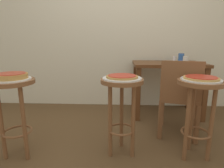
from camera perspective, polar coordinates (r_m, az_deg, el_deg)
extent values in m
plane|color=brown|center=(1.72, -0.14, -23.89)|extent=(6.00, 6.00, 0.00)
cube|color=beige|center=(3.07, 1.53, 21.52)|extent=(6.00, 0.10, 3.00)
cylinder|color=brown|center=(1.80, -28.49, 0.59)|extent=(0.38, 0.38, 0.03)
cylinder|color=brown|center=(1.99, -25.67, -8.82)|extent=(0.04, 0.04, 0.68)
cylinder|color=brown|center=(1.90, -30.91, -10.36)|extent=(0.04, 0.04, 0.68)
cylinder|color=brown|center=(1.80, -25.44, -11.02)|extent=(0.04, 0.04, 0.68)
torus|color=brown|center=(1.93, -27.04, -12.84)|extent=(0.25, 0.25, 0.02)
cylinder|color=white|center=(1.79, -28.56, 1.32)|extent=(0.32, 0.32, 0.01)
cylinder|color=#B78442|center=(1.79, -28.65, 2.14)|extent=(0.27, 0.27, 0.04)
cylinder|color=#B23823|center=(1.78, -28.73, 2.86)|extent=(0.24, 0.24, 0.01)
cylinder|color=brown|center=(1.73, 25.61, 0.47)|extent=(0.38, 0.38, 0.03)
cylinder|color=brown|center=(1.93, 23.27, -9.22)|extent=(0.04, 0.04, 0.68)
cylinder|color=brown|center=(1.74, 22.10, -11.44)|extent=(0.04, 0.04, 0.68)
cylinder|color=brown|center=(1.82, 28.22, -11.02)|extent=(0.04, 0.04, 0.68)
torus|color=brown|center=(1.87, 24.25, -13.42)|extent=(0.25, 0.25, 0.02)
cylinder|color=silver|center=(1.72, 25.68, 1.23)|extent=(0.33, 0.33, 0.01)
cylinder|color=tan|center=(1.72, 25.72, 1.67)|extent=(0.28, 0.28, 0.01)
cylinder|color=red|center=(1.72, 25.75, 2.01)|extent=(0.25, 0.25, 0.01)
cylinder|color=brown|center=(1.62, 3.10, 0.98)|extent=(0.38, 0.38, 0.03)
cylinder|color=brown|center=(1.84, 2.95, -9.25)|extent=(0.04, 0.04, 0.68)
cylinder|color=brown|center=(1.68, -0.57, -11.42)|extent=(0.04, 0.04, 0.68)
cylinder|color=brown|center=(1.68, 6.48, -11.49)|extent=(0.04, 0.04, 0.68)
torus|color=brown|center=(1.77, 2.92, -13.72)|extent=(0.25, 0.25, 0.02)
cylinder|color=silver|center=(1.62, 3.10, 1.79)|extent=(0.34, 0.34, 0.01)
cylinder|color=#B78442|center=(1.62, 3.11, 2.26)|extent=(0.28, 0.28, 0.01)
cylinder|color=red|center=(1.61, 3.11, 2.63)|extent=(0.24, 0.24, 0.01)
cube|color=#5B3319|center=(2.71, 16.83, 5.93)|extent=(0.95, 0.63, 0.04)
cube|color=#5B3319|center=(2.46, 8.02, -3.27)|extent=(0.06, 0.06, 0.71)
cube|color=#5B3319|center=(2.67, 26.59, -3.20)|extent=(0.06, 0.06, 0.71)
cube|color=#5B3319|center=(2.97, 7.12, -0.49)|extent=(0.06, 0.06, 0.71)
cube|color=#5B3319|center=(3.15, 22.81, -0.63)|extent=(0.06, 0.06, 0.71)
cylinder|color=silver|center=(2.67, 21.70, 6.94)|extent=(0.07, 0.07, 0.10)
cylinder|color=#3360B2|center=(2.84, 20.47, 7.59)|extent=(0.08, 0.08, 0.12)
cylinder|color=white|center=(2.76, 18.57, 7.23)|extent=(0.04, 0.04, 0.09)
cube|color=brown|center=(2.19, 19.96, -3.85)|extent=(0.49, 0.49, 0.04)
cube|color=brown|center=(1.96, 20.56, 0.82)|extent=(0.39, 0.14, 0.40)
cube|color=brown|center=(2.44, 23.72, -8.05)|extent=(0.04, 0.04, 0.42)
cube|color=brown|center=(2.43, 15.18, -7.51)|extent=(0.04, 0.04, 0.42)
cube|color=brown|center=(2.11, 24.60, -11.39)|extent=(0.04, 0.04, 0.42)
cube|color=brown|center=(2.09, 14.60, -10.79)|extent=(0.04, 0.04, 0.42)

